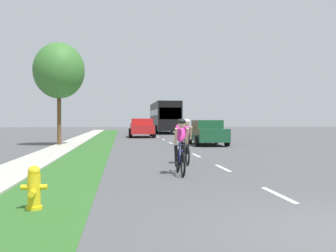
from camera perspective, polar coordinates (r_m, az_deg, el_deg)
name	(u,v)px	position (r m, az deg, el deg)	size (l,w,h in m)	color
ground_plane	(174,145)	(25.34, 0.82, -2.61)	(120.00, 120.00, 0.00)	#4C4C4F
grass_verge	(97,145)	(25.18, -9.90, -2.64)	(1.93, 70.00, 0.01)	#2D6026
sidewalk_concrete	(68,145)	(25.34, -13.82, -2.62)	(1.53, 70.00, 0.10)	#B2ADA3
lane_markings_center	(167,141)	(29.30, -0.17, -2.12)	(0.12, 53.13, 0.01)	white
fire_hydrant_yellow	(34,188)	(7.47, -18.21, -8.25)	(0.44, 0.38, 0.76)	yellow
cyclist_lead	(180,146)	(11.53, 1.73, -2.79)	(0.42, 1.72, 1.58)	black
cyclist_trailing	(185,141)	(14.29, 2.43, -2.07)	(0.42, 1.72, 1.58)	black
sedan_dark_green	(207,132)	(25.03, 5.52, -0.89)	(1.98, 4.30, 1.52)	#194C2D
pickup_red	(142,128)	(35.93, -3.71, -0.25)	(2.22, 5.10, 1.64)	red
bus_black	(164,116)	(47.06, -0.50, 1.43)	(2.78, 11.60, 3.48)	black
street_tree_near	(59,71)	(25.44, -15.00, 7.46)	(3.04, 3.04, 6.16)	brown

